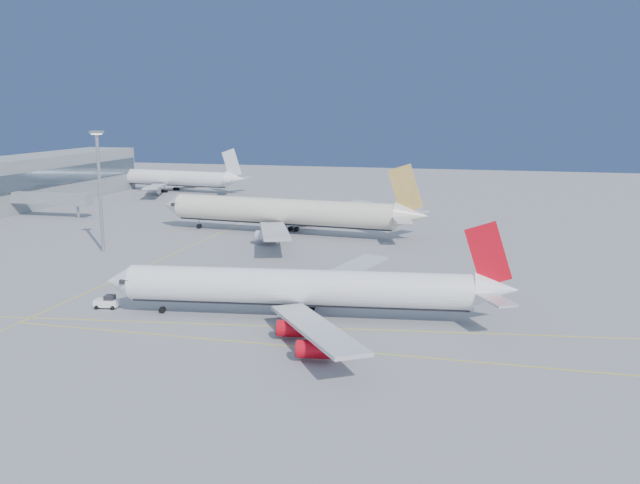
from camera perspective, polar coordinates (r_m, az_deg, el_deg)
The scene contains 9 objects.
ground at distance 105.08m, azimuth -0.24°, elevation -5.88°, with size 500.00×500.00×0.00m, color slate.
terminal at distance 231.24m, azimuth -23.15°, elevation 4.36°, with size 18.40×110.00×15.00m.
jet_bridge at distance 208.23m, azimuth -20.48°, elevation 3.27°, with size 23.60×3.60×6.90m.
taxiway_lines at distance 115.24m, azimuth -6.56°, elevation -4.43°, with size 118.86×140.00×0.02m.
airliner_virgin at distance 102.47m, azimuth -1.06°, elevation -3.73°, with size 59.98×53.49×14.80m.
airliner_etihad at distance 169.35m, azimuth -2.55°, elevation 2.41°, with size 67.67×62.23×17.65m.
airliner_third at distance 260.24m, azimuth -11.83°, elevation 5.03°, with size 58.92×53.99×15.80m.
pushback_tug at distance 113.19m, azimuth -16.66°, elevation -4.63°, with size 3.82×2.67×2.01m.
light_mast at distance 154.65m, azimuth -17.24°, elevation 4.67°, with size 2.18×2.18×25.18m.
Camera 1 is at (25.43, -97.34, 30.33)m, focal length 40.00 mm.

